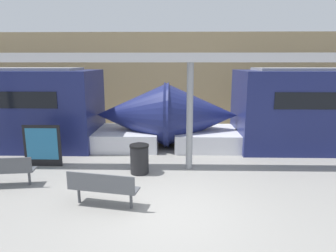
% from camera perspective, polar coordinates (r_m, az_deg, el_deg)
% --- Properties ---
extents(ground_plane, '(60.00, 60.00, 0.00)m').
position_cam_1_polar(ground_plane, '(7.21, 0.04, -16.25)').
color(ground_plane, gray).
extents(station_wall, '(56.00, 0.20, 5.00)m').
position_cam_1_polar(station_wall, '(16.78, 0.88, 8.95)').
color(station_wall, tan).
rests_on(station_wall, ground_plane).
extents(bench_near, '(1.75, 0.76, 0.88)m').
position_cam_1_polar(bench_near, '(7.42, -12.38, -11.16)').
color(bench_near, '#4C4F54').
rests_on(bench_near, ground_plane).
extents(bench_far, '(1.71, 0.66, 0.88)m').
position_cam_1_polar(bench_far, '(9.52, -29.06, -7.19)').
color(bench_far, '#4C4F54').
rests_on(bench_far, ground_plane).
extents(trash_bin, '(0.60, 0.60, 0.92)m').
position_cam_1_polar(trash_bin, '(9.42, -5.46, -6.26)').
color(trash_bin, black).
rests_on(trash_bin, ground_plane).
extents(poster_board, '(1.24, 0.07, 1.40)m').
position_cam_1_polar(poster_board, '(10.78, -22.81, -3.45)').
color(poster_board, black).
rests_on(poster_board, ground_plane).
extents(support_column_near, '(0.21, 0.21, 3.41)m').
position_cam_1_polar(support_column_near, '(9.51, 4.15, 1.66)').
color(support_column_near, gray).
rests_on(support_column_near, ground_plane).
extents(canopy_beam, '(28.00, 0.60, 0.28)m').
position_cam_1_polar(canopy_beam, '(9.35, 4.32, 12.86)').
color(canopy_beam, '#B7B7BC').
rests_on(canopy_beam, support_column_near).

